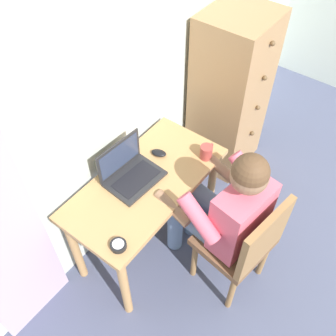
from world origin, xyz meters
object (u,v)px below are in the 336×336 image
Objects in this scene: dresser at (230,95)px; computer_mouse at (159,153)px; laptop at (129,171)px; coffee_mug at (206,152)px; person_seated at (224,208)px; desk_clock at (118,245)px; desk at (146,193)px; chair at (244,243)px.

dresser is 13.41× the size of computer_mouse.
computer_mouse is (0.25, -0.03, -0.04)m from laptop.
computer_mouse is 0.83× the size of coffee_mug.
person_seated is 0.56m from computer_mouse.
dresser is 0.75m from coffee_mug.
laptop reaches higher than coffee_mug.
computer_mouse reaches higher than desk_clock.
coffee_mug reaches higher than desk.
laptop is at bearing 106.54° from person_seated.
laptop is 2.97× the size of coffee_mug.
computer_mouse is 0.31m from coffee_mug.
chair is 7.37× the size of coffee_mug.
dresser reaches higher than computer_mouse.
person_seated is 0.40m from coffee_mug.
desk_clock is (-0.66, -0.24, -0.00)m from computer_mouse.
desk is 0.68m from chair.
chair is 8.85× the size of computer_mouse.
desk is at bearing 106.72° from person_seated.
laptop is (-0.03, 0.10, 0.18)m from desk.
computer_mouse is (0.08, 0.55, 0.06)m from person_seated.
desk_clock is 0.75× the size of coffee_mug.
dresser is 1.13m from laptop.
chair reaches higher than desk_clock.
chair is 0.82m from laptop.
chair is 0.78m from computer_mouse.
dresser is 14.90× the size of desk_clock.
person_seated reaches higher than laptop.
coffee_mug is at bearing 49.52° from person_seated.
person_seated is at bearing 82.45° from chair.
person_seated is at bearing -115.11° from computer_mouse.
chair is at bearing -79.71° from desk.
coffee_mug is at bearing 59.97° from chair.
desk is 0.51m from person_seated.
dresser is 1.11× the size of person_seated.
person_seated is at bearing -73.28° from desk.
laptop is (-0.15, 0.76, 0.28)m from chair.
dresser reaches higher than person_seated.
person_seated reaches higher than chair.
desk is at bearing -179.49° from computer_mouse.
computer_mouse is (0.23, 0.07, 0.14)m from desk.
computer_mouse is at bearing 81.75° from chair.
laptop is 0.49m from desk_clock.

